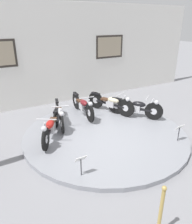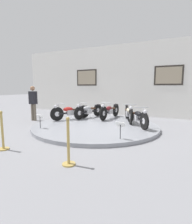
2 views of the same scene
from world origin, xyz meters
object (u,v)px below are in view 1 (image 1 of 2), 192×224
(motorcycle_red, at_px, (51,126))
(motorcycle_black, at_px, (136,107))
(info_placard_front_left, at_px, (81,161))
(info_placard_front_centre, at_px, (179,129))
(stanchion_post_left_of_entry, at_px, (160,219))
(motorcycle_maroon, at_px, (83,105))
(motorcycle_silver, at_px, (60,114))
(motorcycle_cream, at_px, (111,103))

(motorcycle_red, xyz_separation_m, motorcycle_black, (3.12, 0.00, 0.00))
(motorcycle_black, distance_m, info_placard_front_left, 3.67)
(motorcycle_black, distance_m, info_placard_front_centre, 1.95)
(info_placard_front_centre, relative_size, stanchion_post_left_of_entry, 0.50)
(motorcycle_maroon, bearing_deg, info_placard_front_centre, -62.97)
(motorcycle_silver, height_order, stanchion_post_left_of_entry, stanchion_post_left_of_entry)
(info_placard_front_centre, bearing_deg, info_placard_front_left, 180.00)
(motorcycle_maroon, distance_m, motorcycle_black, 1.90)
(motorcycle_silver, bearing_deg, info_placard_front_left, -101.09)
(info_placard_front_left, distance_m, stanchion_post_left_of_entry, 1.94)
(motorcycle_silver, xyz_separation_m, motorcycle_black, (2.57, -0.77, 0.00))
(motorcycle_maroon, bearing_deg, stanchion_post_left_of_entry, -101.87)
(motorcycle_red, distance_m, motorcycle_silver, 0.95)
(stanchion_post_left_of_entry, bearing_deg, info_placard_front_left, 105.20)
(motorcycle_maroon, bearing_deg, motorcycle_red, -145.37)
(motorcycle_black, distance_m, stanchion_post_left_of_entry, 4.63)
(motorcycle_silver, relative_size, stanchion_post_left_of_entry, 1.88)
(motorcycle_silver, distance_m, info_placard_front_centre, 3.73)
(motorcycle_silver, height_order, info_placard_front_centre, motorcycle_silver)
(motorcycle_silver, distance_m, motorcycle_maroon, 1.05)
(motorcycle_maroon, height_order, motorcycle_black, motorcycle_maroon)
(motorcycle_cream, xyz_separation_m, info_placard_front_left, (-2.55, -2.73, -0.03))
(motorcycle_silver, distance_m, info_placard_front_left, 2.77)
(motorcycle_cream, distance_m, info_placard_front_centre, 2.78)
(motorcycle_silver, xyz_separation_m, motorcycle_maroon, (1.00, 0.31, 0.01))
(motorcycle_maroon, xyz_separation_m, motorcycle_black, (1.57, -1.07, -0.01))
(motorcycle_cream, bearing_deg, motorcycle_silver, -179.87)
(motorcycle_cream, distance_m, stanchion_post_left_of_entry, 5.04)
(motorcycle_black, xyz_separation_m, info_placard_front_left, (-3.11, -1.95, -0.01))
(motorcycle_cream, distance_m, motorcycle_black, 0.95)
(motorcycle_cream, relative_size, stanchion_post_left_of_entry, 1.83)
(info_placard_front_centre, bearing_deg, motorcycle_silver, 133.13)
(motorcycle_red, relative_size, motorcycle_silver, 0.89)
(motorcycle_black, relative_size, info_placard_front_centre, 3.17)
(motorcycle_black, xyz_separation_m, stanchion_post_left_of_entry, (-2.60, -3.83, -0.16))
(info_placard_front_centre, height_order, stanchion_post_left_of_entry, stanchion_post_left_of_entry)
(motorcycle_maroon, xyz_separation_m, stanchion_post_left_of_entry, (-1.03, -4.90, -0.17))
(motorcycle_silver, bearing_deg, motorcycle_cream, 0.13)
(motorcycle_red, relative_size, stanchion_post_left_of_entry, 1.66)
(motorcycle_silver, bearing_deg, motorcycle_red, -125.69)
(info_placard_front_left, bearing_deg, motorcycle_maroon, 63.07)
(motorcycle_red, bearing_deg, motorcycle_silver, 54.31)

